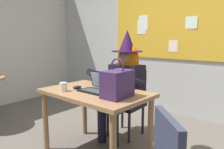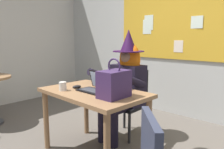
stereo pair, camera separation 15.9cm
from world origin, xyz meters
name	(u,v)px [view 2 (the right image)]	position (x,y,z in m)	size (l,w,h in m)	color
wall_back_bulletin	(183,27)	(0.00, 2.03, 1.48)	(5.69, 2.09, 2.94)	#B2B2AD
desk_main	(94,100)	(-0.10, 0.13, 0.63)	(1.18, 0.77, 0.74)	#8E6642
chair_at_desk	(131,99)	(-0.15, 0.85, 0.49)	(0.43, 0.43, 0.89)	black
person_costumed	(125,79)	(-0.15, 0.73, 0.78)	(0.60, 0.67, 1.41)	black
laptop	(96,86)	(-0.08, 0.15, 0.78)	(0.35, 0.26, 0.21)	black
computer_mouse	(77,87)	(-0.34, 0.09, 0.75)	(0.06, 0.10, 0.03)	black
handbag	(114,84)	(0.24, 0.08, 0.87)	(0.20, 0.30, 0.38)	#38234C
coffee_mug	(63,86)	(-0.36, -0.08, 0.78)	(0.08, 0.08, 0.10)	silver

